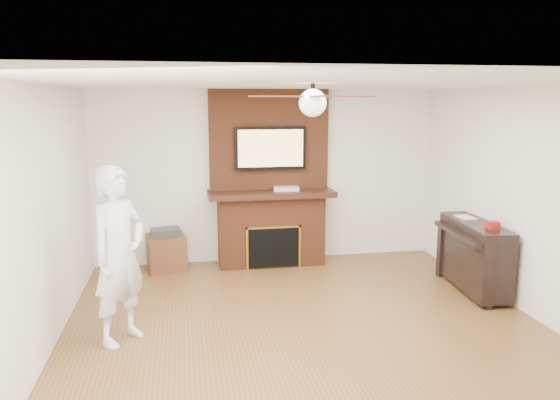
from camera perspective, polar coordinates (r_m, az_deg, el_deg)
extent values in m
cube|color=brown|center=(5.76, 3.16, -14.65)|extent=(5.36, 5.86, 0.18)
cube|color=white|center=(5.22, 3.46, 13.07)|extent=(5.36, 5.86, 0.18)
cube|color=silver|center=(8.08, -1.38, 2.61)|extent=(5.36, 0.18, 2.50)
cube|color=silver|center=(2.77, 17.49, -13.42)|extent=(5.36, 0.18, 2.50)
cube|color=silver|center=(5.36, -24.73, -2.36)|extent=(0.18, 5.86, 2.50)
cube|color=silver|center=(6.44, 26.34, -0.49)|extent=(0.18, 5.86, 2.50)
cube|color=brown|center=(7.89, -0.98, -3.13)|extent=(1.50, 0.50, 1.00)
cube|color=black|center=(7.75, -0.96, 0.71)|extent=(1.78, 0.64, 0.08)
cube|color=brown|center=(7.84, -1.19, 6.34)|extent=(1.70, 0.20, 1.42)
cube|color=black|center=(7.69, -0.67, -4.98)|extent=(0.70, 0.06, 0.55)
cube|color=#BF8C2D|center=(7.61, -0.67, -2.89)|extent=(0.78, 0.02, 0.03)
cube|color=#BF8C2D|center=(7.63, -3.45, -5.11)|extent=(0.03, 0.02, 0.61)
cube|color=#BF8C2D|center=(7.75, 2.08, -4.86)|extent=(0.03, 0.02, 0.61)
cube|color=black|center=(7.70, -1.01, 5.45)|extent=(1.00, 0.07, 0.60)
cube|color=#F1D27F|center=(7.66, -0.97, 5.42)|extent=(0.92, 0.01, 0.52)
cylinder|color=black|center=(5.22, 3.44, 11.31)|extent=(0.04, 0.04, 0.14)
sphere|color=white|center=(5.22, 3.43, 10.10)|extent=(0.26, 0.26, 0.26)
cube|color=black|center=(5.30, 6.97, 10.70)|extent=(0.55, 0.11, 0.01)
cube|color=black|center=(5.54, 2.62, 10.75)|extent=(0.11, 0.55, 0.01)
cube|color=black|center=(5.15, -0.20, 10.78)|extent=(0.55, 0.11, 0.01)
cube|color=black|center=(4.90, 4.36, 10.77)|extent=(0.11, 0.55, 0.01)
imported|color=silver|center=(5.50, -16.47, -5.56)|extent=(0.74, 0.77, 1.75)
cube|color=#532D17|center=(7.84, -11.78, -5.37)|extent=(0.58, 0.58, 0.49)
cube|color=#303033|center=(7.77, -11.85, -3.30)|extent=(0.44, 0.37, 0.10)
cube|color=black|center=(7.19, 19.62, -5.39)|extent=(0.51, 1.37, 0.82)
cube|color=black|center=(6.66, 21.02, -7.66)|extent=(0.06, 0.10, 0.72)
cube|color=black|center=(7.66, 16.43, -5.06)|extent=(0.06, 0.10, 0.72)
cube|color=black|center=(7.02, 18.15, -3.35)|extent=(0.26, 1.24, 0.05)
cube|color=silver|center=(7.31, 18.83, -1.72)|extent=(0.18, 0.26, 0.01)
cube|color=maroon|center=(6.79, 21.34, -2.46)|extent=(0.12, 0.12, 0.09)
cube|color=silver|center=(7.76, 0.64, 1.21)|extent=(0.37, 0.24, 0.05)
cylinder|color=orange|center=(7.83, -1.62, -6.61)|extent=(0.08, 0.08, 0.11)
cylinder|color=#4E8033|center=(7.88, -0.82, -6.58)|extent=(0.07, 0.07, 0.09)
cylinder|color=#C0AE99|center=(7.87, -0.65, -6.55)|extent=(0.08, 0.08, 0.10)
cylinder|color=#316594|center=(7.92, 1.34, -6.52)|extent=(0.06, 0.06, 0.08)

